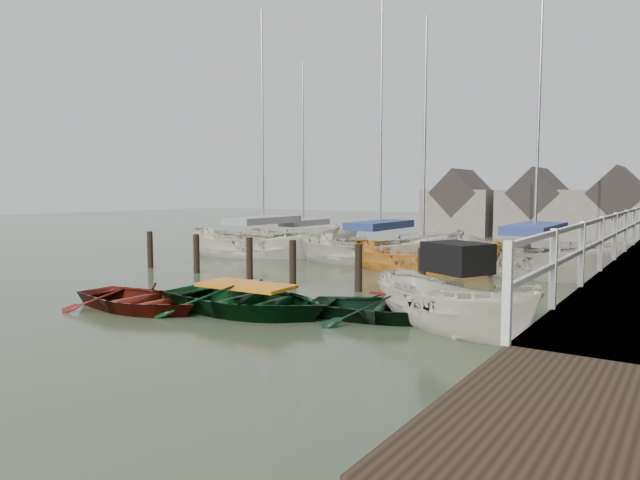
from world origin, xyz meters
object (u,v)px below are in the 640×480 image
Objects in this scene: rowboat_dkgreen at (391,319)px; sailboat_d at (534,273)px; motorboat at (453,324)px; sailboat_b at (380,261)px; rowboat_red at (140,310)px; rowboat_green at (246,313)px; sailboat_a at (264,255)px; sailboat_c at (423,270)px; sailboat_e at (303,248)px.

rowboat_dkgreen is 0.29× the size of sailboat_d.
sailboat_d is at bearing 28.97° from motorboat.
sailboat_b is at bearing 11.47° from rowboat_dkgreen.
sailboat_d is at bearing -29.53° from rowboat_red.
sailboat_b reaches higher than rowboat_green.
motorboat is at bearing -144.29° from sailboat_a.
motorboat reaches higher than rowboat_green.
rowboat_dkgreen is at bearing -65.07° from rowboat_red.
sailboat_a is at bearing 86.76° from sailboat_c.
sailboat_b is 1.16× the size of sailboat_e.
sailboat_c is (7.96, -0.46, -0.05)m from sailboat_a.
sailboat_d is (6.74, 11.54, 0.06)m from rowboat_red.
sailboat_b is 2.77m from sailboat_c.
sailboat_d is at bearing -112.70° from sailboat_b.
sailboat_d is at bearing -24.87° from rowboat_green.
sailboat_b reaches higher than sailboat_e.
rowboat_red is 1.00× the size of rowboat_dkgreen.
sailboat_a is at bearing 34.34° from rowboat_dkgreen.
sailboat_b is (0.63, 11.58, 0.06)m from rowboat_red.
sailboat_a reaches higher than rowboat_red.
rowboat_dkgreen is (3.19, 1.39, 0.00)m from rowboat_green.
sailboat_a reaches higher than rowboat_green.
rowboat_dkgreen is at bearing 113.56° from motorboat.
rowboat_dkgreen is at bearing -161.41° from sailboat_c.
sailboat_a reaches higher than sailboat_c.
sailboat_e is (-8.28, 4.02, 0.05)m from sailboat_c.
rowboat_red and rowboat_dkgreen have the same top height.
sailboat_e is (-12.40, 11.84, -0.02)m from motorboat.
sailboat_a is 0.94× the size of sailboat_d.
sailboat_a reaches higher than motorboat.
sailboat_a reaches higher than rowboat_dkgreen.
sailboat_b is 6.11m from sailboat_d.
rowboat_dkgreen is at bearing -174.11° from sailboat_d.
sailboat_d is (3.66, 1.23, 0.05)m from sailboat_c.
sailboat_b is at bearing 102.25° from sailboat_d.
sailboat_d reaches higher than rowboat_red.
rowboat_green is at bearing 176.37° from sailboat_c.
motorboat is 11.22m from sailboat_b.
sailboat_c is at bearing 0.75° from rowboat_dkgreen.
sailboat_b is 1.17× the size of sailboat_c.
sailboat_e reaches higher than sailboat_c.
rowboat_dkgreen is 0.31× the size of sailboat_a.
rowboat_green is 0.37× the size of sailboat_b.
sailboat_d is at bearing -24.48° from rowboat_dkgreen.
rowboat_green is 3.48m from rowboat_dkgreen.
rowboat_red is at bearing 112.47° from rowboat_green.
rowboat_red is 0.78× the size of motorboat.
rowboat_green is at bearing -162.38° from sailboat_a.
sailboat_e is (-7.68, 13.17, 0.07)m from rowboat_green.
sailboat_e is (-10.87, 11.78, 0.07)m from rowboat_dkgreen.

